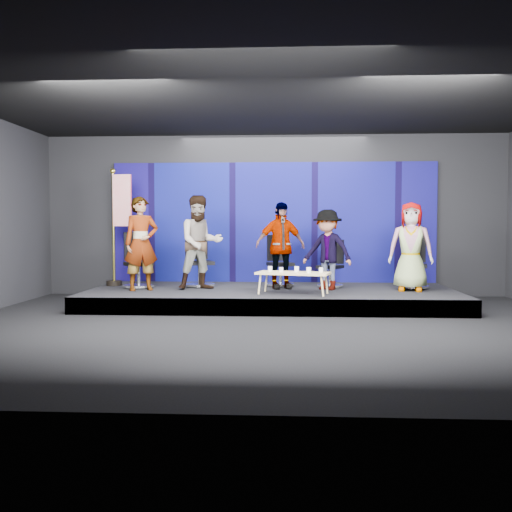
% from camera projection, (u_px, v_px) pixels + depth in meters
% --- Properties ---
extents(ground, '(10.00, 10.00, 0.00)m').
position_uv_depth(ground, '(267.00, 327.00, 8.56)').
color(ground, black).
rests_on(ground, ground).
extents(room_walls, '(10.02, 8.02, 3.51)m').
position_uv_depth(room_walls, '(267.00, 165.00, 8.43)').
color(room_walls, black).
rests_on(room_walls, ground).
extents(riser, '(7.00, 3.00, 0.30)m').
position_uv_depth(riser, '(272.00, 297.00, 11.05)').
color(riser, black).
rests_on(riser, ground).
extents(backdrop, '(7.00, 0.08, 2.60)m').
position_uv_depth(backdrop, '(273.00, 222.00, 12.42)').
color(backdrop, '#110650').
rests_on(backdrop, riser).
extents(chair_a, '(0.84, 0.84, 1.10)m').
position_uv_depth(chair_a, '(138.00, 269.00, 11.28)').
color(chair_a, silver).
rests_on(chair_a, riser).
extents(panelist_a, '(0.77, 0.68, 1.78)m').
position_uv_depth(panelist_a, '(141.00, 244.00, 10.78)').
color(panelist_a, black).
rests_on(panelist_a, riser).
extents(chair_b, '(0.83, 0.83, 1.12)m').
position_uv_depth(chair_b, '(199.00, 268.00, 11.48)').
color(chair_b, silver).
rests_on(chair_b, riser).
extents(panelist_b, '(1.08, 0.98, 1.81)m').
position_uv_depth(panelist_b, '(200.00, 242.00, 10.95)').
color(panelist_b, black).
rests_on(panelist_b, riser).
extents(chair_c, '(0.74, 0.74, 1.04)m').
position_uv_depth(chair_c, '(280.00, 269.00, 11.61)').
color(chair_c, silver).
rests_on(chair_c, riser).
extents(panelist_c, '(1.07, 0.70, 1.68)m').
position_uv_depth(panelist_c, '(280.00, 246.00, 11.08)').
color(panelist_c, black).
rests_on(panelist_c, riser).
extents(chair_d, '(0.73, 0.73, 0.95)m').
position_uv_depth(chair_d, '(331.00, 271.00, 11.40)').
color(chair_d, silver).
rests_on(chair_d, riser).
extents(panelist_d, '(1.15, 0.98, 1.54)m').
position_uv_depth(panelist_d, '(327.00, 250.00, 10.90)').
color(panelist_d, black).
rests_on(panelist_d, riser).
extents(chair_e, '(0.69, 0.69, 1.03)m').
position_uv_depth(chair_e, '(414.00, 271.00, 11.19)').
color(chair_e, silver).
rests_on(chair_e, riser).
extents(panelist_e, '(0.91, 0.69, 1.67)m').
position_uv_depth(panelist_e, '(411.00, 247.00, 10.71)').
color(panelist_e, black).
rests_on(panelist_e, riser).
extents(coffee_table, '(1.38, 0.84, 0.40)m').
position_uv_depth(coffee_table, '(293.00, 274.00, 10.20)').
color(coffee_table, tan).
rests_on(coffee_table, riser).
extents(mug_a, '(0.08, 0.08, 0.09)m').
position_uv_depth(mug_a, '(270.00, 269.00, 10.37)').
color(mug_a, white).
rests_on(mug_a, coffee_table).
extents(mug_b, '(0.07, 0.07, 0.09)m').
position_uv_depth(mug_b, '(281.00, 270.00, 10.20)').
color(mug_b, white).
rests_on(mug_b, coffee_table).
extents(mug_c, '(0.08, 0.08, 0.10)m').
position_uv_depth(mug_c, '(297.00, 269.00, 10.25)').
color(mug_c, white).
rests_on(mug_c, coffee_table).
extents(mug_d, '(0.08, 0.08, 0.10)m').
position_uv_depth(mug_d, '(309.00, 270.00, 10.05)').
color(mug_d, white).
rests_on(mug_d, coffee_table).
extents(mug_e, '(0.07, 0.07, 0.09)m').
position_uv_depth(mug_e, '(321.00, 270.00, 10.12)').
color(mug_e, white).
rests_on(mug_e, coffee_table).
extents(flag_stand, '(0.55, 0.32, 2.39)m').
position_uv_depth(flag_stand, '(119.00, 224.00, 11.61)').
color(flag_stand, black).
rests_on(flag_stand, riser).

